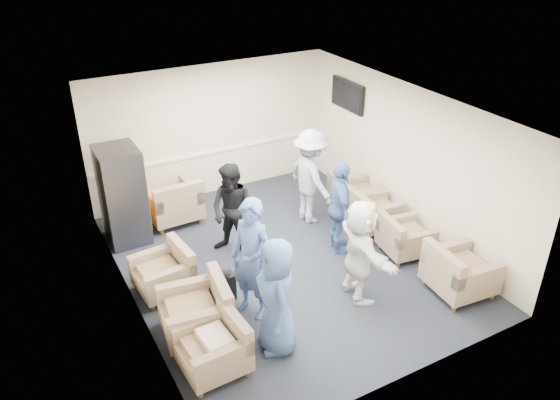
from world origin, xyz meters
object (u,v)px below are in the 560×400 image
armchair_corner (174,204)px  person_mid_left (252,259)px  armchair_right_near (457,274)px  armchair_right_far (353,199)px  person_mid_right (340,208)px  person_back_left (233,211)px  armchair_left_mid (200,313)px  armchair_right_midnear (403,239)px  person_back_right (311,177)px  armchair_right_midfar (370,213)px  vending_machine (123,195)px  person_front_right (360,251)px  armchair_left_far (166,273)px  person_front_left (277,297)px  armchair_left_near (216,349)px

armchair_corner → person_mid_left: bearing=90.6°
armchair_right_near → armchair_right_far: bearing=4.5°
person_mid_right → person_back_left: bearing=83.2°
armchair_left_mid → person_mid_right: bearing=114.3°
armchair_right_midnear → person_back_right: 2.03m
armchair_left_mid → armchair_right_midnear: bearing=101.0°
person_mid_right → armchair_right_midnear: bearing=-106.7°
armchair_right_midfar → person_back_left: bearing=83.5°
vending_machine → person_front_right: bearing=-51.8°
armchair_left_mid → person_front_right: bearing=89.4°
armchair_left_far → vending_machine: bearing=178.6°
person_front_left → armchair_left_near: bearing=-77.9°
person_front_right → armchair_corner: bearing=35.4°
armchair_left_mid → armchair_right_near: bearing=82.7°
armchair_corner → person_front_right: bearing=114.0°
armchair_right_midfar → person_back_right: (-0.80, 0.82, 0.57)m
armchair_right_midfar → person_mid_right: size_ratio=0.54×
armchair_right_midfar → armchair_right_far: 0.57m
armchair_right_far → person_mid_left: (-2.99, -1.68, 0.59)m
armchair_left_far → person_mid_left: (0.94, -1.11, 0.61)m
armchair_left_near → armchair_left_far: armchair_left_near is taller
armchair_right_near → person_mid_left: person_mid_left is taller
armchair_right_midnear → armchair_right_far: 1.53m
armchair_left_far → person_back_right: 3.26m
armchair_left_mid → armchair_right_midnear: (3.78, 0.21, -0.05)m
armchair_corner → person_mid_left: size_ratio=0.52×
armchair_right_midnear → person_front_right: size_ratio=0.53×
armchair_right_far → armchair_corner: armchair_corner is taller
armchair_left_far → person_mid_left: size_ratio=0.47×
armchair_right_near → vending_machine: (-4.02, 4.02, 0.52)m
person_mid_right → person_front_right: 1.30m
person_back_left → armchair_left_far: bearing=-106.1°
vending_machine → person_back_left: size_ratio=1.06×
armchair_right_midfar → person_back_right: size_ratio=0.50×
person_back_right → person_mid_right: bearing=171.5°
armchair_right_midfar → person_mid_right: bearing=112.7°
armchair_left_far → vending_machine: size_ratio=0.50×
armchair_right_near → armchair_corner: size_ratio=0.99×
armchair_right_near → armchair_right_midfar: (0.01, 2.20, -0.02)m
person_front_right → person_mid_right: bearing=-11.2°
armchair_left_mid → armchair_right_midfar: size_ratio=1.12×
armchair_right_far → person_back_right: person_back_right is taller
armchair_right_midnear → person_back_left: (-2.52, 1.42, 0.52)m
armchair_left_far → armchair_right_midnear: 3.99m
armchair_left_near → person_mid_left: person_mid_left is taller
armchair_left_mid → person_back_left: bearing=150.0°
armchair_right_midnear → vending_machine: 4.91m
person_mid_left → person_mid_right: 2.19m
armchair_right_midnear → person_front_right: (-1.36, -0.57, 0.52)m
armchair_right_midnear → armchair_corner: bearing=54.0°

